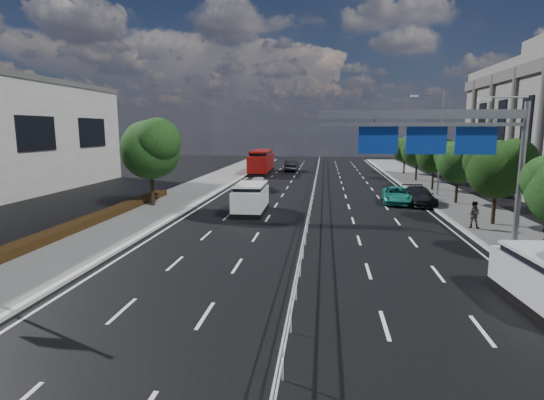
{
  "coord_description": "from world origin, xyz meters",
  "views": [
    {
      "loc": [
        0.88,
        -12.37,
        5.88
      ],
      "look_at": [
        -1.66,
        8.18,
        2.4
      ],
      "focal_mm": 28.0,
      "sensor_mm": 36.0,
      "label": 1
    }
  ],
  "objects_px": {
    "red_bus": "(261,161)",
    "near_car_silver": "(258,183)",
    "overhead_gantry": "(442,134)",
    "near_car_dark": "(292,166)",
    "parked_car_dark": "(419,196)",
    "parked_car_teal": "(397,195)",
    "white_minivan": "(251,199)",
    "pedestrian_b": "(473,215)"
  },
  "relations": [
    {
      "from": "parked_car_teal",
      "to": "parked_car_dark",
      "type": "xyz_separation_m",
      "value": [
        1.63,
        -0.39,
        0.03
      ]
    },
    {
      "from": "near_car_silver",
      "to": "parked_car_dark",
      "type": "distance_m",
      "value": 15.29
    },
    {
      "from": "near_car_dark",
      "to": "pedestrian_b",
      "type": "relative_size",
      "value": 2.99
    },
    {
      "from": "overhead_gantry",
      "to": "near_car_dark",
      "type": "xyz_separation_m",
      "value": [
        -10.42,
        36.99,
        -4.83
      ]
    },
    {
      "from": "red_bus",
      "to": "near_car_silver",
      "type": "bearing_deg",
      "value": -84.02
    },
    {
      "from": "red_bus",
      "to": "parked_car_dark",
      "type": "xyz_separation_m",
      "value": [
        15.8,
        -22.05,
        -0.91
      ]
    },
    {
      "from": "overhead_gantry",
      "to": "pedestrian_b",
      "type": "xyz_separation_m",
      "value": [
        2.86,
        3.14,
        -4.68
      ]
    },
    {
      "from": "red_bus",
      "to": "near_car_dark",
      "type": "relative_size",
      "value": 2.18
    },
    {
      "from": "red_bus",
      "to": "near_car_silver",
      "type": "xyz_separation_m",
      "value": [
        2.01,
        -15.44,
        -0.92
      ]
    },
    {
      "from": "white_minivan",
      "to": "red_bus",
      "type": "distance_m",
      "value": 27.12
    },
    {
      "from": "white_minivan",
      "to": "red_bus",
      "type": "height_order",
      "value": "red_bus"
    },
    {
      "from": "near_car_dark",
      "to": "white_minivan",
      "type": "bearing_deg",
      "value": 90.83
    },
    {
      "from": "overhead_gantry",
      "to": "near_car_dark",
      "type": "height_order",
      "value": "overhead_gantry"
    },
    {
      "from": "white_minivan",
      "to": "overhead_gantry",
      "type": "bearing_deg",
      "value": -32.3
    },
    {
      "from": "parked_car_dark",
      "to": "overhead_gantry",
      "type": "bearing_deg",
      "value": -100.71
    },
    {
      "from": "overhead_gantry",
      "to": "near_car_silver",
      "type": "xyz_separation_m",
      "value": [
        -12.23,
        18.17,
        -4.93
      ]
    },
    {
      "from": "white_minivan",
      "to": "near_car_silver",
      "type": "distance_m",
      "value": 11.55
    },
    {
      "from": "white_minivan",
      "to": "pedestrian_b",
      "type": "bearing_deg",
      "value": -15.33
    },
    {
      "from": "near_car_dark",
      "to": "parked_car_teal",
      "type": "bearing_deg",
      "value": 114.36
    },
    {
      "from": "parked_car_dark",
      "to": "near_car_dark",
      "type": "bearing_deg",
      "value": 112.2
    },
    {
      "from": "near_car_silver",
      "to": "parked_car_teal",
      "type": "bearing_deg",
      "value": 146.02
    },
    {
      "from": "white_minivan",
      "to": "pedestrian_b",
      "type": "distance_m",
      "value": 14.29
    },
    {
      "from": "near_car_dark",
      "to": "parked_car_dark",
      "type": "distance_m",
      "value": 28.11
    },
    {
      "from": "red_bus",
      "to": "pedestrian_b",
      "type": "xyz_separation_m",
      "value": [
        17.1,
        -30.46,
        -0.67
      ]
    },
    {
      "from": "red_bus",
      "to": "parked_car_dark",
      "type": "distance_m",
      "value": 27.14
    },
    {
      "from": "parked_car_teal",
      "to": "parked_car_dark",
      "type": "bearing_deg",
      "value": -8.12
    },
    {
      "from": "near_car_dark",
      "to": "red_bus",
      "type": "bearing_deg",
      "value": 43.4
    },
    {
      "from": "parked_car_teal",
      "to": "pedestrian_b",
      "type": "relative_size",
      "value": 2.97
    },
    {
      "from": "white_minivan",
      "to": "parked_car_dark",
      "type": "relative_size",
      "value": 1.02
    },
    {
      "from": "near_car_silver",
      "to": "parked_car_teal",
      "type": "xyz_separation_m",
      "value": [
        12.16,
        -6.22,
        -0.03
      ]
    },
    {
      "from": "parked_car_dark",
      "to": "pedestrian_b",
      "type": "distance_m",
      "value": 8.52
    },
    {
      "from": "near_car_silver",
      "to": "near_car_dark",
      "type": "relative_size",
      "value": 0.84
    },
    {
      "from": "parked_car_teal",
      "to": "red_bus",
      "type": "bearing_deg",
      "value": 128.46
    },
    {
      "from": "overhead_gantry",
      "to": "parked_car_dark",
      "type": "height_order",
      "value": "overhead_gantry"
    },
    {
      "from": "near_car_silver",
      "to": "parked_car_teal",
      "type": "relative_size",
      "value": 0.85
    },
    {
      "from": "pedestrian_b",
      "to": "near_car_silver",
      "type": "bearing_deg",
      "value": -21.3
    },
    {
      "from": "red_bus",
      "to": "pedestrian_b",
      "type": "bearing_deg",
      "value": -62.14
    },
    {
      "from": "near_car_silver",
      "to": "parked_car_teal",
      "type": "distance_m",
      "value": 13.66
    },
    {
      "from": "overhead_gantry",
      "to": "white_minivan",
      "type": "xyz_separation_m",
      "value": [
        -10.99,
        6.69,
        -4.58
      ]
    },
    {
      "from": "red_bus",
      "to": "near_car_silver",
      "type": "distance_m",
      "value": 15.59
    },
    {
      "from": "overhead_gantry",
      "to": "parked_car_dark",
      "type": "xyz_separation_m",
      "value": [
        1.56,
        11.56,
        -4.92
      ]
    },
    {
      "from": "parked_car_teal",
      "to": "pedestrian_b",
      "type": "height_order",
      "value": "pedestrian_b"
    }
  ]
}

